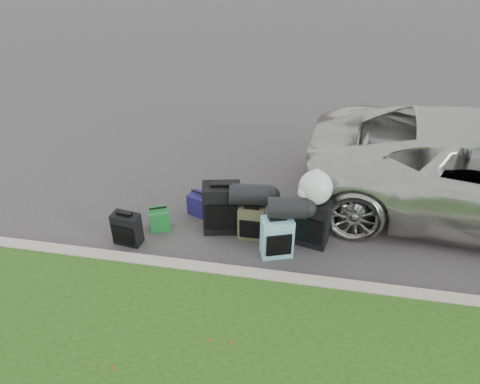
% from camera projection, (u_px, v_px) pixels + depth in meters
% --- Properties ---
extents(ground, '(120.00, 120.00, 0.00)m').
position_uv_depth(ground, '(244.00, 231.00, 6.89)').
color(ground, '#383535').
rests_on(ground, ground).
extents(curb, '(120.00, 0.18, 0.15)m').
position_uv_depth(curb, '(231.00, 274.00, 6.03)').
color(curb, '#9E937F').
rests_on(curb, ground).
extents(suitcase_small_black, '(0.41, 0.26, 0.48)m').
position_uv_depth(suitcase_small_black, '(127.00, 229.00, 6.55)').
color(suitcase_small_black, black).
rests_on(suitcase_small_black, ground).
extents(suitcase_large_black_left, '(0.59, 0.42, 0.77)m').
position_uv_depth(suitcase_large_black_left, '(222.00, 208.00, 6.72)').
color(suitcase_large_black_left, black).
rests_on(suitcase_large_black_left, ground).
extents(suitcase_olive, '(0.37, 0.24, 0.51)m').
position_uv_depth(suitcase_olive, '(252.00, 222.00, 6.65)').
color(suitcase_olive, '#42402A').
rests_on(suitcase_olive, ground).
extents(suitcase_teal, '(0.48, 0.37, 0.60)m').
position_uv_depth(suitcase_teal, '(277.00, 237.00, 6.30)').
color(suitcase_teal, '#619FB4').
rests_on(suitcase_teal, ground).
extents(suitcase_large_black_right, '(0.52, 0.38, 0.71)m').
position_uv_depth(suitcase_large_black_right, '(312.00, 222.00, 6.49)').
color(suitcase_large_black_right, black).
rests_on(suitcase_large_black_right, ground).
extents(tote_green, '(0.36, 0.33, 0.33)m').
position_uv_depth(tote_green, '(159.00, 219.00, 6.86)').
color(tote_green, '#176A27').
rests_on(tote_green, ground).
extents(tote_navy, '(0.38, 0.34, 0.34)m').
position_uv_depth(tote_navy, '(200.00, 204.00, 7.18)').
color(tote_navy, '#1E1855').
rests_on(tote_navy, ground).
extents(duffel_left, '(0.60, 0.37, 0.30)m').
position_uv_depth(duffel_left, '(250.00, 195.00, 6.50)').
color(duffel_left, black).
rests_on(duffel_left, suitcase_olive).
extents(duffel_right, '(0.55, 0.36, 0.29)m').
position_uv_depth(duffel_right, '(287.00, 208.00, 6.11)').
color(duffel_right, black).
rests_on(duffel_right, suitcase_teal).
extents(trash_bag, '(0.45, 0.45, 0.45)m').
position_uv_depth(trash_bag, '(316.00, 188.00, 6.16)').
color(trash_bag, silver).
rests_on(trash_bag, suitcase_large_black_right).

